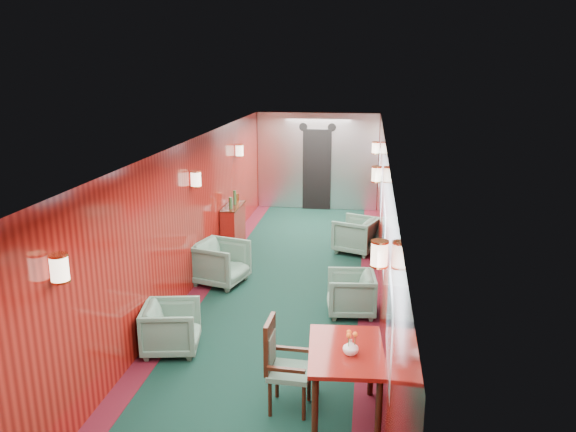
# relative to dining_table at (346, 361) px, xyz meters

# --- Properties ---
(room) EXTENTS (12.00, 12.10, 2.40)m
(room) POSITION_rel_dining_table_xyz_m (-1.12, 2.74, 0.97)
(room) COLOR black
(room) RESTS_ON ground
(bulkhead) EXTENTS (2.98, 0.17, 2.39)m
(bulkhead) POSITION_rel_dining_table_xyz_m (-1.12, 8.65, 0.52)
(bulkhead) COLOR silver
(bulkhead) RESTS_ON ground
(windows_right) EXTENTS (0.02, 8.60, 0.80)m
(windows_right) POSITION_rel_dining_table_xyz_m (0.37, 2.99, 0.78)
(windows_right) COLOR silver
(windows_right) RESTS_ON ground
(wall_sconces) EXTENTS (2.97, 7.97, 0.25)m
(wall_sconces) POSITION_rel_dining_table_xyz_m (-1.12, 3.31, 1.12)
(wall_sconces) COLOR #FFEBC6
(wall_sconces) RESTS_ON ground
(dining_table) EXTENTS (0.82, 1.11, 0.80)m
(dining_table) POSITION_rel_dining_table_xyz_m (0.00, 0.00, 0.00)
(dining_table) COLOR maroon
(dining_table) RESTS_ON ground
(side_chair) EXTENTS (0.47, 0.49, 1.01)m
(side_chair) POSITION_rel_dining_table_xyz_m (-0.68, 0.11, -0.12)
(side_chair) COLOR #1F483D
(side_chair) RESTS_ON ground
(credenza) EXTENTS (0.30, 0.96, 1.14)m
(credenza) POSITION_rel_dining_table_xyz_m (-2.46, 5.31, -0.23)
(credenza) COLOR maroon
(credenza) RESTS_ON ground
(flower_vase) EXTENTS (0.19, 0.19, 0.16)m
(flower_vase) POSITION_rel_dining_table_xyz_m (0.05, -0.10, 0.21)
(flower_vase) COLOR silver
(flower_vase) RESTS_ON dining_table
(armchair_left_near) EXTENTS (0.80, 0.79, 0.63)m
(armchair_left_near) POSITION_rel_dining_table_xyz_m (-2.24, 1.12, -0.35)
(armchair_left_near) COLOR #1F483D
(armchair_left_near) RESTS_ON ground
(armchair_left_far) EXTENTS (0.96, 0.95, 0.72)m
(armchair_left_far) POSITION_rel_dining_table_xyz_m (-2.21, 3.42, -0.31)
(armchair_left_far) COLOR #1F483D
(armchair_left_far) RESTS_ON ground
(armchair_right_near) EXTENTS (0.75, 0.74, 0.63)m
(armchair_right_near) POSITION_rel_dining_table_xyz_m (-0.03, 2.55, -0.36)
(armchair_right_near) COLOR #1F483D
(armchair_right_near) RESTS_ON ground
(armchair_right_far) EXTENTS (0.96, 0.95, 0.68)m
(armchair_right_far) POSITION_rel_dining_table_xyz_m (-0.04, 5.37, -0.33)
(armchair_right_far) COLOR #1F483D
(armchair_right_far) RESTS_ON ground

